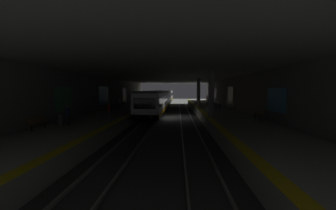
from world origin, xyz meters
TOP-DOWN VIEW (x-y plane):
  - ground_plane at (0.00, 0.00)m, footprint 120.00×120.00m
  - track_left at (0.00, -2.20)m, footprint 60.00×1.53m
  - track_right at (0.00, 2.20)m, footprint 60.00×1.53m
  - platform_left at (0.00, -6.55)m, footprint 60.00×5.30m
  - platform_right at (0.00, 6.55)m, footprint 60.00×5.30m
  - wall_left at (0.02, -9.45)m, footprint 60.00×0.56m
  - wall_right at (0.06, 9.45)m, footprint 60.00×0.56m
  - ceiling_slab at (0.00, 0.00)m, footprint 60.00×19.40m
  - pillar_near at (-7.80, -4.35)m, footprint 0.56×0.56m
  - pillar_far at (4.57, -4.35)m, footprint 0.56×0.56m
  - metro_train at (20.86, 2.20)m, footprint 56.80×2.83m
  - bench_left_near at (-8.89, -8.53)m, footprint 1.70×0.47m
  - bench_left_mid at (-0.25, -8.53)m, footprint 1.70×0.47m
  - bench_right_near at (-14.38, 8.53)m, footprint 1.70×0.47m
  - bench_right_mid at (4.99, 8.53)m, footprint 1.70×0.47m
  - bench_right_far at (8.63, 8.53)m, footprint 1.70×0.47m
  - person_waiting_near at (12.54, -6.80)m, footprint 0.60×0.24m
  - person_walking_mid at (-12.31, 7.51)m, footprint 0.60×0.22m
  - person_standing_far at (0.90, 7.12)m, footprint 0.60×0.23m
  - person_boarding at (-9.16, 5.28)m, footprint 0.60×0.22m
  - suitcase_rolling at (1.16, -6.97)m, footprint 0.39×0.28m
  - trash_bin at (-12.85, 7.80)m, footprint 0.44×0.44m

SIDE VIEW (x-z plane):
  - ground_plane at x=0.00m, z-range 0.00..0.00m
  - track_left at x=0.00m, z-range 0.00..0.16m
  - track_right at x=0.00m, z-range 0.00..0.16m
  - platform_left at x=0.00m, z-range 0.00..1.05m
  - platform_right at x=0.00m, z-range 0.00..1.05m
  - suitcase_rolling at x=1.16m, z-range 0.90..1.85m
  - trash_bin at x=-12.85m, z-range 1.05..1.90m
  - bench_left_near at x=-8.89m, z-range 1.14..2.00m
  - bench_left_mid at x=-0.25m, z-range 1.14..2.00m
  - bench_right_near at x=-14.38m, z-range 1.14..2.00m
  - bench_right_mid at x=4.99m, z-range 1.14..2.00m
  - bench_right_far at x=8.63m, z-range 1.14..2.00m
  - person_walking_mid at x=-12.31m, z-range 1.11..2.66m
  - person_boarding at x=-9.16m, z-range 1.11..2.69m
  - person_standing_far at x=0.90m, z-range 1.12..2.81m
  - person_waiting_near at x=12.54m, z-range 1.13..2.88m
  - metro_train at x=20.86m, z-range 0.28..3.77m
  - wall_left at x=0.02m, z-range 0.00..5.60m
  - wall_right at x=0.06m, z-range 0.00..5.60m
  - pillar_near at x=-7.80m, z-range 1.05..5.60m
  - pillar_far at x=4.57m, z-range 1.05..5.60m
  - ceiling_slab at x=0.00m, z-range 5.60..6.00m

